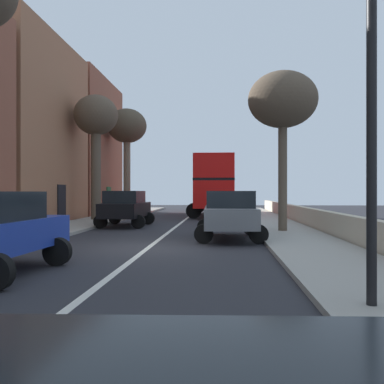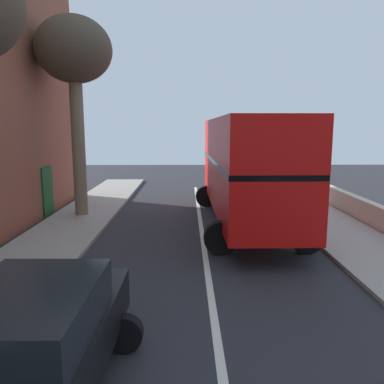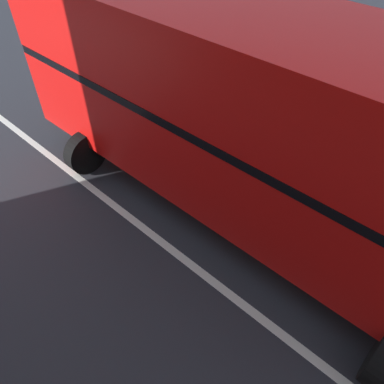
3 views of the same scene
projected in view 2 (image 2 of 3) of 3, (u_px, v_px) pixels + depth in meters
name	position (u px, v px, depth m)	size (l,w,h in m)	color
double_decker_bus	(246.00, 164.00, 14.45)	(3.64, 10.30, 4.06)	red
parked_car_black_left_4	(35.00, 341.00, 4.93)	(2.46, 4.13, 1.75)	black
street_tree_left_0	(74.00, 56.00, 15.07)	(3.01, 3.01, 7.95)	#7A6B56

